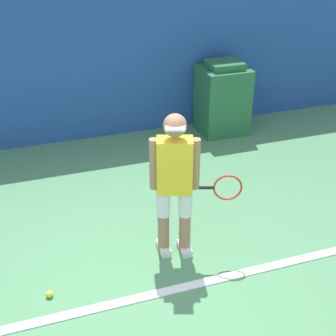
% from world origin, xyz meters
% --- Properties ---
extents(ground_plane, '(24.00, 24.00, 0.00)m').
position_xyz_m(ground_plane, '(0.00, 0.00, 0.00)').
color(ground_plane, '#518C5B').
extents(back_wall, '(24.00, 0.10, 2.21)m').
position_xyz_m(back_wall, '(0.00, 3.66, 1.11)').
color(back_wall, '#234C99').
rests_on(back_wall, ground_plane).
extents(court_baseline, '(21.60, 0.10, 0.01)m').
position_xyz_m(court_baseline, '(0.00, 0.02, 0.01)').
color(court_baseline, white).
rests_on(court_baseline, ground_plane).
extents(tennis_player, '(0.87, 0.37, 1.57)m').
position_xyz_m(tennis_player, '(0.54, 0.57, 0.87)').
color(tennis_player, '#A37556').
rests_on(tennis_player, ground_plane).
extents(tennis_ball, '(0.07, 0.07, 0.07)m').
position_xyz_m(tennis_ball, '(-0.80, 0.31, 0.03)').
color(tennis_ball, '#D1E533').
rests_on(tennis_ball, ground_plane).
extents(covered_chair, '(0.72, 0.67, 1.14)m').
position_xyz_m(covered_chair, '(2.25, 3.23, 0.55)').
color(covered_chair, '#28663D').
rests_on(covered_chair, ground_plane).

